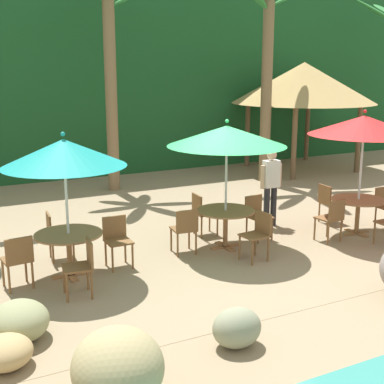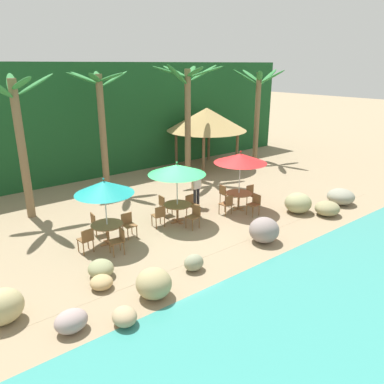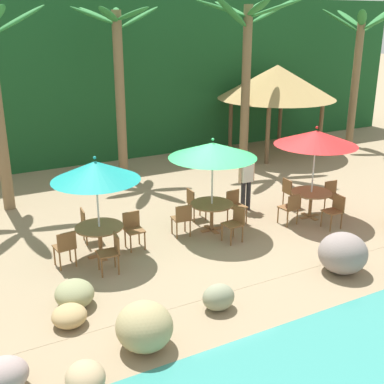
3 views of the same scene
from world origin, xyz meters
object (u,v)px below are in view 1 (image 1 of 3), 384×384
chair_teal_right (83,263)px  palm_tree_third (269,38)px  chair_red_inland (328,201)px  dining_table_red (358,205)px  chair_teal_seaward (117,237)px  chair_teal_inland (56,232)px  umbrella_green (227,136)px  dining_table_green (226,216)px  dining_table_teal (69,241)px  umbrella_red (364,125)px  chair_teal_left (18,258)px  chair_green_left (185,228)px  palm_tree_second (109,51)px  chair_green_right (258,232)px  umbrella_teal (64,153)px  waiter_in_white (271,181)px  palapa_hut (304,83)px  chair_red_left (332,217)px  chair_green_inland (202,211)px  chair_green_seaward (257,214)px

chair_teal_right → palm_tree_third: size_ratio=0.15×
chair_red_inland → dining_table_red: bearing=-87.6°
chair_teal_seaward → chair_teal_inland: same height
chair_teal_inland → chair_red_inland: bearing=-4.2°
chair_teal_inland → dining_table_red: chair_teal_inland is taller
chair_teal_inland → umbrella_green: bearing=-14.5°
chair_teal_inland → dining_table_green: (3.02, -0.78, 0.10)m
dining_table_red → palm_tree_third: size_ratio=0.19×
dining_table_teal → umbrella_red: (5.85, -0.43, 1.63)m
chair_teal_left → chair_green_left: (2.98, 0.25, 0.00)m
chair_teal_left → dining_table_red: size_ratio=0.79×
chair_teal_left → palm_tree_second: bearing=59.1°
chair_green_right → chair_teal_left: bearing=171.8°
umbrella_teal → umbrella_green: bearing=1.4°
chair_teal_seaward → chair_teal_left: size_ratio=1.00×
chair_teal_right → umbrella_green: size_ratio=0.36×
waiter_in_white → palapa_hut: bearing=46.4°
chair_teal_seaward → chair_red_left: size_ratio=1.00×
dining_table_teal → chair_red_left: (5.02, -0.60, -0.10)m
umbrella_green → waiter_in_white: bearing=26.5°
palapa_hut → waiter_in_white: palapa_hut is taller
dining_table_green → chair_red_left: (2.01, -0.68, -0.10)m
chair_teal_seaward → palm_tree_second: (1.86, 5.64, 3.26)m
umbrella_teal → palm_tree_second: size_ratio=0.42×
umbrella_green → chair_green_inland: size_ratio=2.81×
chair_teal_right → dining_table_teal: bearing=89.2°
chair_red_inland → chair_green_left: bearing=-174.5°
dining_table_teal → palm_tree_second: (2.71, 5.73, 3.15)m
palm_tree_third → dining_table_green: bearing=-131.3°
chair_teal_left → chair_green_inland: bearing=16.3°
chair_red_left → palm_tree_third: palm_tree_third is taller
dining_table_teal → palapa_hut: (9.33, 5.83, 2.22)m
umbrella_teal → chair_green_right: bearing=-13.5°
umbrella_red → chair_red_inland: bearing=92.4°
chair_teal_right → umbrella_red: (5.87, 0.43, 1.73)m
chair_green_left → palm_tree_third: bearing=43.4°
umbrella_green → chair_green_inland: (-0.05, 0.85, -1.63)m
chair_green_left → chair_red_inland: (3.67, 0.36, 0.00)m
chair_green_left → chair_red_left: bearing=-13.2°
chair_teal_left → palm_tree_third: size_ratio=0.15×
umbrella_teal → dining_table_green: 3.33m
chair_teal_seaward → chair_green_seaward: size_ratio=1.00×
chair_teal_inland → umbrella_green: size_ratio=0.36×
umbrella_teal → waiter_in_white: bearing=10.7°
umbrella_green → chair_red_inland: bearing=7.1°
chair_teal_inland → waiter_in_white: bearing=0.1°
umbrella_red → chair_red_left: umbrella_red is taller
chair_teal_right → chair_green_right: 3.20m
chair_teal_right → palm_tree_third: 9.84m
chair_red_inland → palm_tree_second: bearing=120.4°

